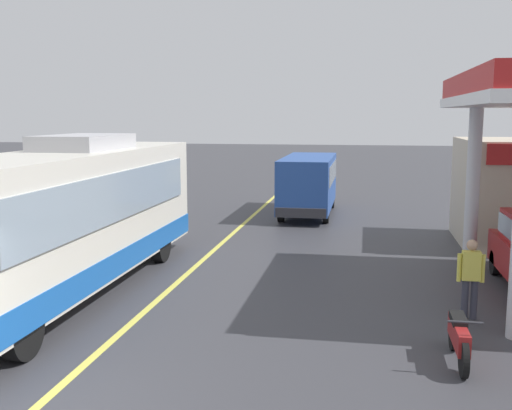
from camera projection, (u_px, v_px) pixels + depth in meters
ground at (262, 207)px, 27.76m from camera, size 120.00×120.00×0.00m
lane_divider_stripe at (240, 227)px, 22.89m from camera, size 0.16×50.00×0.01m
coach_bus_main at (68, 221)px, 14.20m from camera, size 2.60×11.04×3.69m
minibus_opposing_lane at (308, 180)px, 25.58m from camera, size 2.04×6.13×2.44m
motorcycle_parked_forecourt at (459, 337)px, 10.29m from camera, size 0.55×1.80×0.92m
pedestrian_near_pump at (471, 275)px, 12.45m from camera, size 0.55×0.22×1.66m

